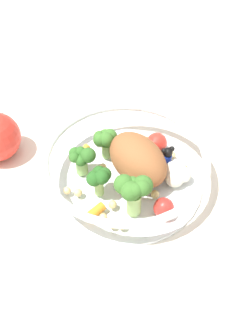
{
  "coord_description": "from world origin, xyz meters",
  "views": [
    {
      "loc": [
        -0.13,
        0.34,
        0.42
      ],
      "look_at": [
        0.02,
        0.01,
        0.03
      ],
      "focal_mm": 43.29,
      "sensor_mm": 36.0,
      "label": 1
    }
  ],
  "objects": [
    {
      "name": "food_container",
      "position": [
        0.01,
        0.01,
        0.03
      ],
      "size": [
        0.22,
        0.22,
        0.07
      ],
      "color": "white",
      "rests_on": "ground_plane"
    },
    {
      "name": "ground_plane",
      "position": [
        0.0,
        0.0,
        0.0
      ],
      "size": [
        2.4,
        2.4,
        0.0
      ],
      "primitive_type": "plane",
      "color": "silver"
    }
  ]
}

